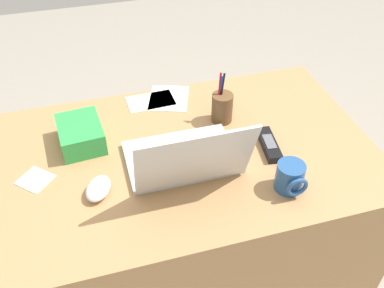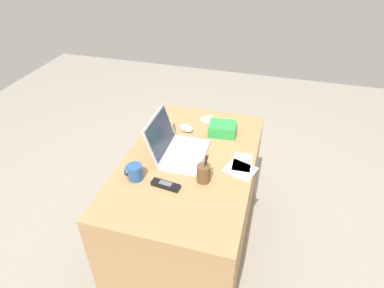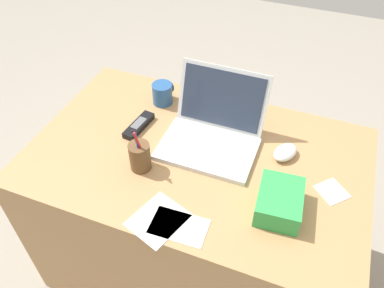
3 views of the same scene
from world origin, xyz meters
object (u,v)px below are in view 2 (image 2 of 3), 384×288
Objects in this scene: computer_mouse at (186,128)px; pen_holder at (204,173)px; snack_bag at (222,129)px; cordless_phone at (166,185)px; laptop at (177,147)px; coffee_mug_white at (135,172)px.

computer_mouse is 0.56× the size of pen_holder.
cordless_phone is at bearing 162.10° from snack_bag.
snack_bag is at bearing -36.45° from laptop.
computer_mouse is 0.63× the size of cordless_phone.
cordless_phone is 0.21m from pen_holder.
snack_bag is at bearing -33.50° from coffee_mug_white.
coffee_mug_white is 0.66m from snack_bag.
laptop reaches higher than pen_holder.
cordless_phone is at bearing 118.98° from pen_holder.
laptop is at bearing -149.88° from computer_mouse.
laptop is 1.96× the size of snack_bag.
pen_holder reaches higher than computer_mouse.
cordless_phone is at bearing -149.42° from computer_mouse.
laptop is at bearing -30.04° from coffee_mug_white.
pen_holder is (0.08, -0.36, 0.01)m from coffee_mug_white.
pen_holder is at bearing -77.47° from coffee_mug_white.
computer_mouse is 0.50m from pen_holder.
pen_holder reaches higher than coffee_mug_white.
snack_bag is (0.29, -0.21, -0.01)m from laptop.
computer_mouse is 1.08× the size of coffee_mug_white.
computer_mouse reaches higher than cordless_phone.
computer_mouse is at bearing 96.37° from snack_bag.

